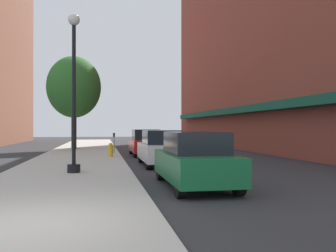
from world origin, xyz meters
TOP-DOWN VIEW (x-y plane):
  - ground_plane at (4.00, 18.00)m, footprint 90.00×90.00m
  - sidewalk_slab at (0.00, 19.00)m, footprint 4.80×50.00m
  - building_right_brick at (14.99, 22.00)m, footprint 6.80×40.00m
  - lamppost at (0.24, 7.28)m, footprint 0.48×0.48m
  - fire_hydrant at (1.76, 14.36)m, footprint 0.33×0.26m
  - parking_meter_near at (2.05, 17.29)m, footprint 0.14×0.09m
  - tree_near at (-0.88, 22.78)m, footprint 4.19×4.19m
  - car_green at (4.00, 3.96)m, footprint 1.80×4.30m
  - car_white at (4.00, 10.24)m, footprint 1.80×4.30m
  - car_red at (4.00, 16.42)m, footprint 1.80×4.30m

SIDE VIEW (x-z plane):
  - ground_plane at x=4.00m, z-range 0.00..0.00m
  - sidewalk_slab at x=0.00m, z-range 0.00..0.12m
  - fire_hydrant at x=1.76m, z-range 0.12..0.91m
  - car_green at x=4.00m, z-range -0.02..1.64m
  - car_white at x=4.00m, z-range -0.02..1.64m
  - car_red at x=4.00m, z-range -0.02..1.64m
  - parking_meter_near at x=2.05m, z-range 0.29..1.60m
  - lamppost at x=0.24m, z-range 0.25..6.15m
  - tree_near at x=-0.88m, z-range 1.32..8.57m
  - building_right_brick at x=14.99m, z-range -0.02..24.80m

